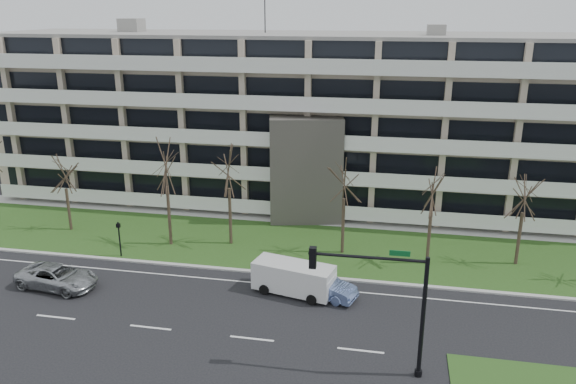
% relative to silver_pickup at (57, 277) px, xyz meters
% --- Properties ---
extents(ground, '(160.00, 160.00, 0.00)m').
position_rel_silver_pickup_xyz_m(ground, '(14.00, -3.47, -0.74)').
color(ground, black).
rests_on(ground, ground).
extents(grass_verge, '(90.00, 10.00, 0.06)m').
position_rel_silver_pickup_xyz_m(grass_verge, '(14.00, 9.53, -0.71)').
color(grass_verge, '#274918').
rests_on(grass_verge, ground).
extents(curb, '(90.00, 0.35, 0.12)m').
position_rel_silver_pickup_xyz_m(curb, '(14.00, 4.53, -0.68)').
color(curb, '#B2B2AD').
rests_on(curb, ground).
extents(sidewalk, '(90.00, 2.00, 0.08)m').
position_rel_silver_pickup_xyz_m(sidewalk, '(14.00, 15.03, -0.70)').
color(sidewalk, '#B2B2AD').
rests_on(sidewalk, ground).
extents(lane_edge_line, '(90.00, 0.12, 0.01)m').
position_rel_silver_pickup_xyz_m(lane_edge_line, '(14.00, 3.03, -0.74)').
color(lane_edge_line, white).
rests_on(lane_edge_line, ground).
extents(apartment_building, '(60.50, 15.10, 18.75)m').
position_rel_silver_pickup_xyz_m(apartment_building, '(13.99, 21.85, 6.87)').
color(apartment_building, '#C6B19A').
rests_on(apartment_building, ground).
extents(silver_pickup, '(5.60, 3.06, 1.49)m').
position_rel_silver_pickup_xyz_m(silver_pickup, '(0.00, 0.00, 0.00)').
color(silver_pickup, '#A5A8AC').
rests_on(silver_pickup, ground).
extents(blue_sedan, '(4.78, 2.88, 1.49)m').
position_rel_silver_pickup_xyz_m(blue_sedan, '(17.14, 2.06, -0.00)').
color(blue_sedan, '#7289C6').
rests_on(blue_sedan, ground).
extents(white_van, '(5.47, 3.01, 2.01)m').
position_rel_silver_pickup_xyz_m(white_van, '(15.38, 2.16, 0.46)').
color(white_van, silver).
rests_on(white_van, ground).
extents(traffic_signal, '(5.78, 0.47, 6.69)m').
position_rel_silver_pickup_xyz_m(traffic_signal, '(21.07, -5.12, 3.59)').
color(traffic_signal, black).
rests_on(traffic_signal, ground).
extents(pedestrian_signal, '(0.26, 0.20, 2.74)m').
position_rel_silver_pickup_xyz_m(pedestrian_signal, '(1.85, 5.16, 1.00)').
color(pedestrian_signal, black).
rests_on(pedestrian_signal, ground).
extents(tree_1, '(3.20, 3.20, 6.41)m').
position_rel_silver_pickup_xyz_m(tree_1, '(-4.65, 9.25, 4.23)').
color(tree_1, '#382B21').
rests_on(tree_1, ground).
extents(tree_2, '(4.22, 4.22, 8.45)m').
position_rel_silver_pickup_xyz_m(tree_2, '(4.61, 7.96, 5.83)').
color(tree_2, '#382B21').
rests_on(tree_2, ground).
extents(tree_3, '(4.06, 4.06, 8.11)m').
position_rel_silver_pickup_xyz_m(tree_3, '(9.13, 8.99, 5.57)').
color(tree_3, '#382B21').
rests_on(tree_3, ground).
extents(tree_4, '(3.85, 3.85, 7.70)m').
position_rel_silver_pickup_xyz_m(tree_4, '(17.78, 8.92, 5.24)').
color(tree_4, '#382B21').
rests_on(tree_4, ground).
extents(tree_5, '(3.75, 3.75, 7.51)m').
position_rel_silver_pickup_xyz_m(tree_5, '(23.92, 8.20, 5.09)').
color(tree_5, '#382B21').
rests_on(tree_5, ground).
extents(tree_6, '(3.51, 3.51, 7.03)m').
position_rel_silver_pickup_xyz_m(tree_6, '(30.15, 9.32, 4.72)').
color(tree_6, '#382B21').
rests_on(tree_6, ground).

